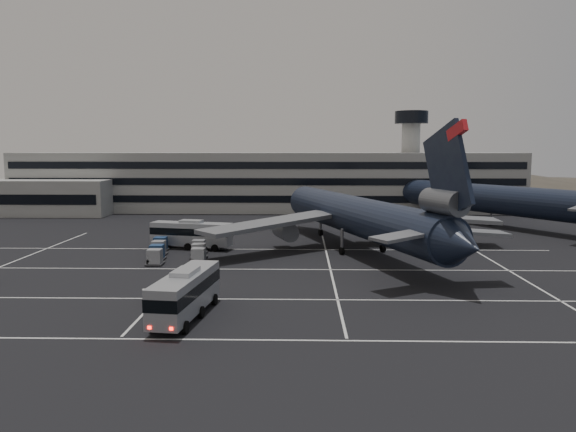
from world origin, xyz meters
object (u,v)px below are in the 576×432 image
object	(u,v)px
bus_near	(186,291)
uld_cluster	(178,250)
trijet_main	(359,216)
bus_far	(191,233)

from	to	relation	value
bus_near	uld_cluster	xyz separation A→B (m)	(-6.80, 27.95, -1.38)
bus_near	trijet_main	bearing A→B (deg)	67.43
bus_near	uld_cluster	world-z (taller)	bus_near
trijet_main	bus_far	bearing A→B (deg)	157.37
trijet_main	uld_cluster	world-z (taller)	trijet_main
bus_far	bus_near	bearing A→B (deg)	-156.63
uld_cluster	bus_near	bearing A→B (deg)	-76.33
bus_far	uld_cluster	size ratio (longest dim) A/B	0.92
bus_far	uld_cluster	bearing A→B (deg)	-171.68
trijet_main	bus_near	xyz separation A→B (m)	(-18.59, -32.64, -2.86)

